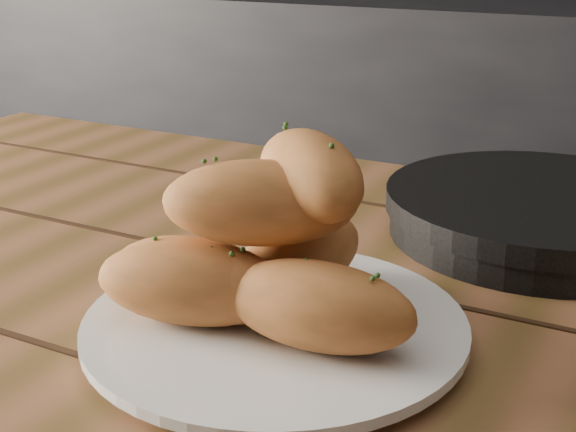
# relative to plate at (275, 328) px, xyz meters

# --- Properties ---
(counter) EXTENTS (2.80, 0.60, 0.90)m
(counter) POSITION_rel_plate_xyz_m (-0.19, 1.20, -0.31)
(counter) COLOR black
(counter) RESTS_ON ground
(plate) EXTENTS (0.28, 0.28, 0.02)m
(plate) POSITION_rel_plate_xyz_m (0.00, 0.00, 0.00)
(plate) COLOR white
(plate) RESTS_ON table
(bread_rolls) EXTENTS (0.24, 0.20, 0.13)m
(bread_rolls) POSITION_rel_plate_xyz_m (-0.01, -0.00, 0.06)
(bread_rolls) COLOR #CA6F38
(bread_rolls) RESTS_ON plate
(skillet) EXTENTS (0.43, 0.30, 0.05)m
(skillet) POSITION_rel_plate_xyz_m (0.13, 0.31, 0.01)
(skillet) COLOR black
(skillet) RESTS_ON table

